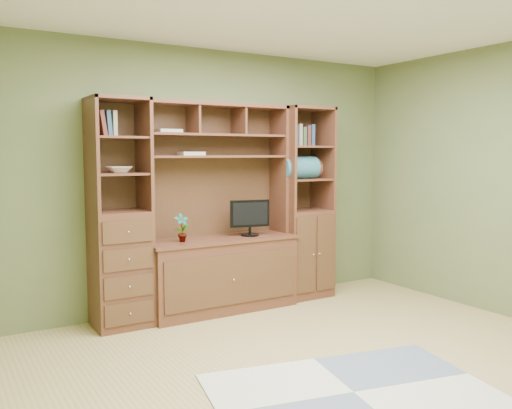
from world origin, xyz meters
TOP-DOWN VIEW (x-y plane):
  - room at (0.00, 0.00)m, footprint 4.60×4.10m
  - center_hutch at (0.00, 1.73)m, footprint 1.54×0.53m
  - left_tower at (-1.00, 1.77)m, footprint 0.50×0.45m
  - right_tower at (1.03, 1.77)m, footprint 0.55×0.45m
  - rug at (-0.14, -0.39)m, footprint 2.04×1.57m
  - monitor at (0.31, 1.70)m, footprint 0.44×0.27m
  - orchid at (-0.43, 1.70)m, footprint 0.14×0.10m
  - magazines at (-0.27, 1.82)m, footprint 0.23×0.17m
  - bowl at (-1.00, 1.77)m, footprint 0.22×0.22m
  - blanket_teal at (0.92, 1.73)m, footprint 0.41×0.24m
  - blanket_red at (1.08, 1.85)m, footprint 0.39×0.21m

SIDE VIEW (x-z plane):
  - rug at x=-0.14m, z-range 0.00..0.01m
  - orchid at x=-0.43m, z-range 0.73..1.00m
  - monitor at x=0.31m, z-range 0.73..1.23m
  - center_hutch at x=0.00m, z-range 0.00..2.05m
  - left_tower at x=-1.00m, z-range 0.00..2.05m
  - right_tower at x=1.03m, z-range 0.00..2.05m
  - room at x=0.00m, z-range -0.02..2.62m
  - blanket_red at x=1.08m, z-range 1.29..1.50m
  - blanket_teal at x=0.92m, z-range 1.29..1.53m
  - bowl at x=-1.00m, z-range 1.39..1.44m
  - magazines at x=-0.27m, z-range 1.54..1.58m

